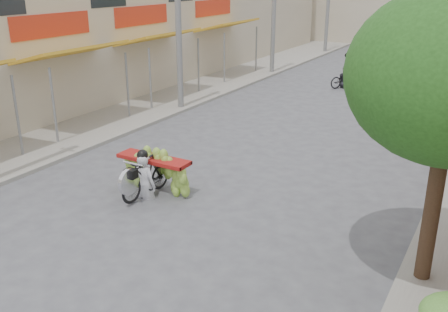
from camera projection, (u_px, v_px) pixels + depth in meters
ground at (42, 309)px, 8.40m from camera, size 120.00×120.00×0.00m
sidewalk_left at (189, 90)px, 23.86m from camera, size 4.00×60.00×0.12m
shophouse_row_left at (91, 23)px, 24.34m from camera, size 9.77×40.00×6.00m
utility_pole_mid at (178, 8)px, 19.30m from camera, size 0.60×0.24×8.00m
banana_motorbike at (148, 168)px, 12.52m from camera, size 2.20×1.87×2.12m
bg_motorbike_a at (346, 73)px, 24.34m from camera, size 1.43×1.69×1.95m
bg_motorbike_b at (379, 66)px, 25.36m from camera, size 1.16×1.66×1.95m
bg_motorbike_c at (431, 54)px, 29.52m from camera, size 1.03×1.63×1.95m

